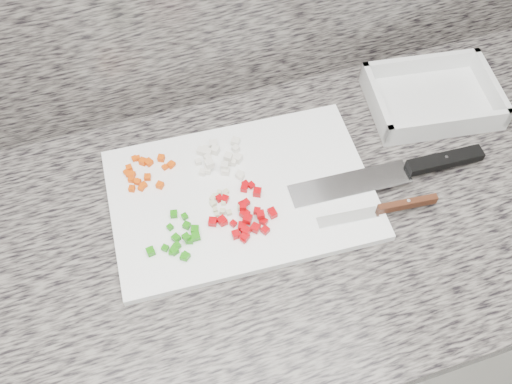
# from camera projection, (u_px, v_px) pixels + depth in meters

# --- Properties ---
(cabinet) EXTENTS (3.92, 0.62, 0.86)m
(cabinet) POSITION_uv_depth(u_px,v_px,m) (231.00, 330.00, 1.35)
(cabinet) COLOR beige
(cabinet) RESTS_ON ground
(countertop) EXTENTS (3.96, 0.64, 0.04)m
(countertop) POSITION_uv_depth(u_px,v_px,m) (221.00, 238.00, 0.97)
(countertop) COLOR #67615B
(countertop) RESTS_ON cabinet
(cutting_board) EXTENTS (0.46, 0.32, 0.01)m
(cutting_board) POSITION_uv_depth(u_px,v_px,m) (241.00, 195.00, 0.99)
(cutting_board) COLOR white
(cutting_board) RESTS_ON countertop
(carrot_pile) EXTENTS (0.09, 0.08, 0.01)m
(carrot_pile) POSITION_uv_depth(u_px,v_px,m) (144.00, 172.00, 1.00)
(carrot_pile) COLOR #DA4704
(carrot_pile) RESTS_ON cutting_board
(onion_pile) EXTENTS (0.09, 0.10, 0.02)m
(onion_pile) POSITION_uv_depth(u_px,v_px,m) (221.00, 158.00, 1.01)
(onion_pile) COLOR silver
(onion_pile) RESTS_ON cutting_board
(green_pepper_pile) EXTENTS (0.09, 0.10, 0.02)m
(green_pepper_pile) POSITION_uv_depth(u_px,v_px,m) (180.00, 239.00, 0.92)
(green_pepper_pile) COLOR #1B7C0B
(green_pepper_pile) RESTS_ON cutting_board
(red_pepper_pile) EXTENTS (0.12, 0.12, 0.02)m
(red_pepper_pile) POSITION_uv_depth(u_px,v_px,m) (245.00, 215.00, 0.95)
(red_pepper_pile) COLOR #AE0208
(red_pepper_pile) RESTS_ON cutting_board
(garlic_pile) EXTENTS (0.05, 0.05, 0.01)m
(garlic_pile) POSITION_uv_depth(u_px,v_px,m) (221.00, 202.00, 0.96)
(garlic_pile) COLOR beige
(garlic_pile) RESTS_ON cutting_board
(chef_knife) EXTENTS (0.36, 0.06, 0.02)m
(chef_knife) POSITION_uv_depth(u_px,v_px,m) (413.00, 168.00, 1.00)
(chef_knife) COLOR silver
(chef_knife) RESTS_ON cutting_board
(paring_knife) EXTENTS (0.21, 0.04, 0.02)m
(paring_knife) POSITION_uv_depth(u_px,v_px,m) (392.00, 207.00, 0.96)
(paring_knife) COLOR silver
(paring_knife) RESTS_ON cutting_board
(tray) EXTENTS (0.26, 0.20, 0.05)m
(tray) POSITION_uv_depth(u_px,v_px,m) (432.00, 99.00, 1.10)
(tray) COLOR silver
(tray) RESTS_ON countertop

